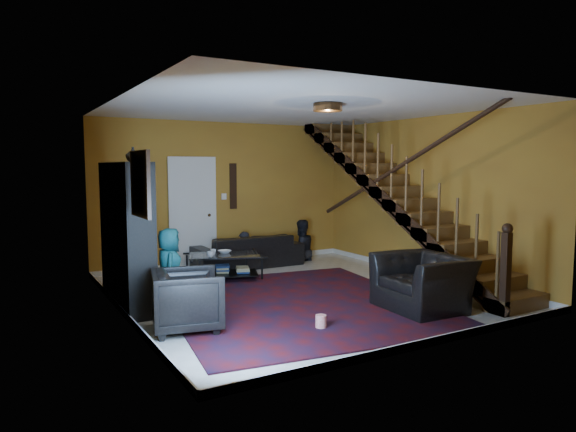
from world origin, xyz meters
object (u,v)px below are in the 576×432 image
object	(u,v)px
coffee_table	(225,265)
bookshelf	(127,237)
armchair_left	(188,300)
armchair_right	(423,283)
sofa	(248,251)

from	to	relation	value
coffee_table	bookshelf	bearing A→B (deg)	-156.70
bookshelf	armchair_left	size ratio (longest dim) A/B	2.49
armchair_right	coffee_table	xyz separation A→B (m)	(-1.64, 2.99, -0.11)
sofa	armchair_left	world-z (taller)	armchair_left
bookshelf	sofa	xyz separation A→B (m)	(2.66, 1.70, -0.66)
bookshelf	coffee_table	size ratio (longest dim) A/B	1.49
armchair_left	coffee_table	world-z (taller)	armchair_left
armchair_left	armchair_right	bearing A→B (deg)	-90.26
sofa	armchair_left	distance (m)	3.94
bookshelf	armchair_left	xyz separation A→B (m)	(0.35, -1.50, -0.60)
armchair_left	coffee_table	xyz separation A→B (m)	(1.42, 2.27, -0.11)
sofa	coffee_table	size ratio (longest dim) A/B	1.57
sofa	armchair_right	bearing A→B (deg)	101.74
armchair_right	coffee_table	bearing A→B (deg)	-148.06
armchair_left	sofa	bearing A→B (deg)	-22.69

